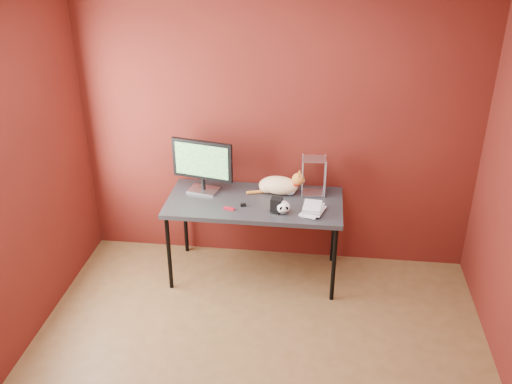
# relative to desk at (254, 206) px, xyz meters

# --- Properties ---
(room) EXTENTS (3.52, 3.52, 2.61)m
(room) POSITION_rel_desk_xyz_m (0.15, -1.37, 0.75)
(room) COLOR brown
(room) RESTS_ON ground
(desk) EXTENTS (1.50, 0.70, 0.75)m
(desk) POSITION_rel_desk_xyz_m (0.00, 0.00, 0.00)
(desk) COLOR black
(desk) RESTS_ON ground
(monitor) EXTENTS (0.54, 0.23, 0.48)m
(monitor) POSITION_rel_desk_xyz_m (-0.47, 0.13, 0.32)
(monitor) COLOR #B8B9BD
(monitor) RESTS_ON desk
(cat) EXTENTS (0.51, 0.22, 0.24)m
(cat) POSITION_rel_desk_xyz_m (0.20, 0.16, 0.13)
(cat) COLOR orange
(cat) RESTS_ON desk
(skull_mug) EXTENTS (0.11, 0.11, 0.11)m
(skull_mug) POSITION_rel_desk_xyz_m (0.26, -0.19, 0.11)
(skull_mug) COLOR silver
(skull_mug) RESTS_ON desk
(speaker) EXTENTS (0.11, 0.11, 0.13)m
(speaker) POSITION_rel_desk_xyz_m (0.20, -0.17, 0.11)
(speaker) COLOR black
(speaker) RESTS_ON desk
(book_stack) EXTENTS (0.21, 0.24, 0.80)m
(book_stack) POSITION_rel_desk_xyz_m (0.44, -0.13, 0.45)
(book_stack) COLOR beige
(book_stack) RESTS_ON desk
(wire_rack) EXTENTS (0.21, 0.17, 0.34)m
(wire_rack) POSITION_rel_desk_xyz_m (0.49, 0.20, 0.22)
(wire_rack) COLOR #B8B9BD
(wire_rack) RESTS_ON desk
(pocket_knife) EXTENTS (0.09, 0.05, 0.02)m
(pocket_knife) POSITION_rel_desk_xyz_m (-0.19, -0.18, 0.06)
(pocket_knife) COLOR #A30C1C
(pocket_knife) RESTS_ON desk
(black_gadget) EXTENTS (0.05, 0.04, 0.02)m
(black_gadget) POSITION_rel_desk_xyz_m (-0.08, -0.11, 0.06)
(black_gadget) COLOR black
(black_gadget) RESTS_ON desk
(washer) EXTENTS (0.05, 0.05, 0.00)m
(washer) POSITION_rel_desk_xyz_m (0.20, -0.24, 0.05)
(washer) COLOR #B8B9BD
(washer) RESTS_ON desk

